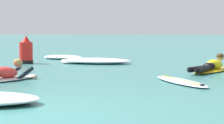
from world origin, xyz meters
TOP-DOWN VIEW (x-y plane):
  - ground_plane at (0.00, 10.00)m, footprint 120.00×120.00m
  - surfer_near at (-1.92, 3.70)m, footprint 1.40×2.39m
  - surfer_far at (3.01, 6.85)m, footprint 1.57×2.62m
  - drifting_surfboard at (2.18, 4.08)m, footprint 1.52×2.22m
  - whitewater_mid_right at (-2.52, 11.01)m, footprint 1.79×1.29m
  - whitewater_far_band at (-0.82, 9.08)m, footprint 2.50×1.25m
  - channel_marker_buoy at (-3.15, 8.63)m, footprint 0.48×0.48m

SIDE VIEW (x-z plane):
  - ground_plane at x=0.00m, z-range 0.00..0.00m
  - drifting_surfboard at x=2.18m, z-range -0.05..0.11m
  - whitewater_mid_right at x=-2.52m, z-range -0.01..0.15m
  - whitewater_far_band at x=-0.82m, z-range -0.01..0.18m
  - surfer_far at x=3.01m, z-range -0.14..0.40m
  - surfer_near at x=-1.92m, z-range -0.13..0.41m
  - channel_marker_buoy at x=-3.15m, z-range -0.10..0.87m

